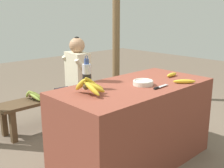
{
  "coord_description": "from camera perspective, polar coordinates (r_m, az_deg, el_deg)",
  "views": [
    {
      "loc": [
        -1.81,
        -1.6,
        1.39
      ],
      "look_at": [
        -0.24,
        0.05,
        0.79
      ],
      "focal_mm": 45.0,
      "sensor_mm": 36.0,
      "label": 1
    }
  ],
  "objects": [
    {
      "name": "market_counter",
      "position": [
        2.62,
        4.52,
        -8.15
      ],
      "size": [
        1.48,
        0.73,
        0.75
      ],
      "color": "brown",
      "rests_on": "ground_plane"
    },
    {
      "name": "loose_banana_side",
      "position": [
        2.86,
        12.06,
        1.84
      ],
      "size": [
        0.17,
        0.05,
        0.04
      ],
      "rotation": [
        0.0,
        0.0,
        0.06
      ],
      "color": "gold",
      "rests_on": "market_counter"
    },
    {
      "name": "support_post_far",
      "position": [
        4.58,
        0.86,
        14.55
      ],
      "size": [
        0.12,
        0.12,
        2.77
      ],
      "color": "brown",
      "rests_on": "ground_plane"
    },
    {
      "name": "banana_bunch_ripe",
      "position": [
        2.2,
        -4.5,
        -0.28
      ],
      "size": [
        0.21,
        0.3,
        0.16
      ],
      "color": "#4C381E",
      "rests_on": "market_counter"
    },
    {
      "name": "knife",
      "position": [
        2.41,
        9.49,
        -0.64
      ],
      "size": [
        0.19,
        0.04,
        0.02
      ],
      "rotation": [
        0.0,
        0.0,
        0.06
      ],
      "color": "#BCBCC1",
      "rests_on": "market_counter"
    },
    {
      "name": "water_bottle",
      "position": [
        2.36,
        -5.14,
        1.71
      ],
      "size": [
        0.07,
        0.07,
        0.28
      ],
      "color": "silver",
      "rests_on": "market_counter"
    },
    {
      "name": "banana_bunch_green",
      "position": [
        3.39,
        -15.72,
        -2.12
      ],
      "size": [
        0.19,
        0.3,
        0.13
      ],
      "color": "#4C381E",
      "rests_on": "wooden_bench"
    },
    {
      "name": "wooden_bench",
      "position": [
        3.64,
        -9.51,
        -2.6
      ],
      "size": [
        1.72,
        0.32,
        0.38
      ],
      "color": "#4C3823",
      "rests_on": "ground_plane"
    },
    {
      "name": "seated_vendor",
      "position": [
        3.62,
        -7.52,
        2.13
      ],
      "size": [
        0.43,
        0.41,
        1.08
      ],
      "rotation": [
        0.0,
        0.0,
        3.03
      ],
      "color": "#232328",
      "rests_on": "ground_plane"
    },
    {
      "name": "loose_banana_front",
      "position": [
        2.62,
        14.49,
        0.5
      ],
      "size": [
        0.18,
        0.17,
        0.04
      ],
      "rotation": [
        0.0,
        0.0,
        -0.75
      ],
      "color": "gold",
      "rests_on": "market_counter"
    },
    {
      "name": "serving_bowl",
      "position": [
        2.5,
        6.34,
        0.32
      ],
      "size": [
        0.18,
        0.18,
        0.05
      ],
      "color": "silver",
      "rests_on": "market_counter"
    },
    {
      "name": "ground_plane",
      "position": [
        2.79,
        4.36,
        -15.3
      ],
      "size": [
        12.0,
        12.0,
        0.0
      ],
      "primitive_type": "plane",
      "color": "brown"
    }
  ]
}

